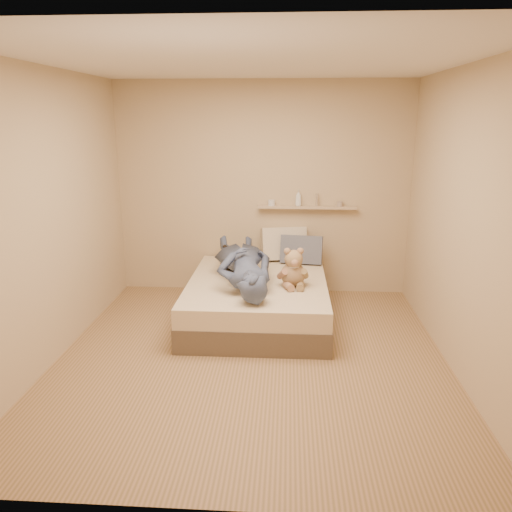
# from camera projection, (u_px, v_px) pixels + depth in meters

# --- Properties ---
(room) EXTENTS (3.80, 3.80, 3.80)m
(room) POSITION_uv_depth(u_px,v_px,m) (251.00, 221.00, 4.32)
(room) COLOR #9F7652
(room) RESTS_ON ground
(bed) EXTENTS (1.50, 1.90, 0.45)m
(bed) POSITION_uv_depth(u_px,v_px,m) (258.00, 299.00, 5.50)
(bed) COLOR brown
(bed) RESTS_ON floor
(game_console) EXTENTS (0.17, 0.10, 0.06)m
(game_console) POSITION_uv_depth(u_px,v_px,m) (255.00, 282.00, 4.93)
(game_console) COLOR #B7B9BE
(game_console) RESTS_ON bed
(teddy_bear) EXTENTS (0.35, 0.34, 0.42)m
(teddy_bear) POSITION_uv_depth(u_px,v_px,m) (293.00, 271.00, 5.18)
(teddy_bear) COLOR #977853
(teddy_bear) RESTS_ON bed
(dark_plush) EXTENTS (0.20, 0.20, 0.30)m
(dark_plush) POSITION_uv_depth(u_px,v_px,m) (229.00, 259.00, 5.76)
(dark_plush) COLOR black
(dark_plush) RESTS_ON bed
(pillow_cream) EXTENTS (0.59, 0.38, 0.43)m
(pillow_cream) POSITION_uv_depth(u_px,v_px,m) (284.00, 244.00, 6.17)
(pillow_cream) COLOR beige
(pillow_cream) RESTS_ON bed
(pillow_grey) EXTENTS (0.52, 0.28, 0.36)m
(pillow_grey) POSITION_uv_depth(u_px,v_px,m) (301.00, 249.00, 6.03)
(pillow_grey) COLOR slate
(pillow_grey) RESTS_ON bed
(person) EXTENTS (0.94, 1.75, 0.40)m
(person) POSITION_uv_depth(u_px,v_px,m) (243.00, 263.00, 5.36)
(person) COLOR #434D6A
(person) RESTS_ON bed
(wall_shelf) EXTENTS (1.20, 0.12, 0.03)m
(wall_shelf) POSITION_uv_depth(u_px,v_px,m) (307.00, 207.00, 6.11)
(wall_shelf) COLOR tan
(wall_shelf) RESTS_ON wall_back
(shelf_bottles) EXTENTS (0.91, 0.08, 0.19)m
(shelf_bottles) POSITION_uv_depth(u_px,v_px,m) (300.00, 200.00, 6.09)
(shelf_bottles) COLOR silver
(shelf_bottles) RESTS_ON wall_shelf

